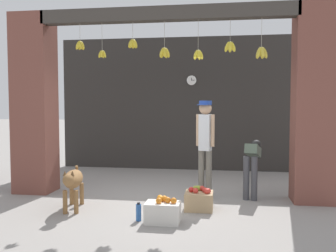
{
  "coord_description": "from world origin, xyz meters",
  "views": [
    {
      "loc": [
        1.04,
        -6.42,
        1.72
      ],
      "look_at": [
        0.0,
        0.46,
        1.29
      ],
      "focal_mm": 40.0,
      "sensor_mm": 36.0,
      "label": 1
    }
  ],
  "objects": [
    {
      "name": "ground_plane",
      "position": [
        0.0,
        0.0,
        0.0
      ],
      "size": [
        60.0,
        60.0,
        0.0
      ],
      "primitive_type": "plane",
      "color": "gray"
    },
    {
      "name": "shop_back_wall",
      "position": [
        0.0,
        3.16,
        1.69
      ],
      "size": [
        6.43,
        0.12,
        3.38
      ],
      "primitive_type": "cube",
      "color": "#2D2B28",
      "rests_on": "ground_plane"
    },
    {
      "name": "shop_pillar_left",
      "position": [
        -2.56,
        0.3,
        1.69
      ],
      "size": [
        0.7,
        0.6,
        3.38
      ],
      "primitive_type": "cube",
      "color": "brown",
      "rests_on": "ground_plane"
    },
    {
      "name": "shop_pillar_right",
      "position": [
        2.56,
        0.3,
        1.69
      ],
      "size": [
        0.7,
        0.6,
        3.38
      ],
      "primitive_type": "cube",
      "color": "brown",
      "rests_on": "ground_plane"
    },
    {
      "name": "storefront_awning",
      "position": [
        0.02,
        0.12,
        3.21
      ],
      "size": [
        4.53,
        0.28,
        0.94
      ],
      "color": "#3D3833"
    },
    {
      "name": "dog",
      "position": [
        -1.35,
        -0.79,
        0.47
      ],
      "size": [
        0.43,
        1.01,
        0.7
      ],
      "rotation": [
        0.0,
        0.0,
        -1.35
      ],
      "color": "olive",
      "rests_on": "ground_plane"
    },
    {
      "name": "shopkeeper",
      "position": [
        0.7,
        0.28,
        1.05
      ],
      "size": [
        0.33,
        0.31,
        1.76
      ],
      "rotation": [
        0.0,
        0.0,
        2.86
      ],
      "color": "#6B665B",
      "rests_on": "ground_plane"
    },
    {
      "name": "worker_stooping",
      "position": [
        1.55,
        0.44,
        0.67
      ],
      "size": [
        0.36,
        0.77,
        1.01
      ],
      "rotation": [
        0.0,
        0.0,
        -0.23
      ],
      "color": "#424247",
      "rests_on": "ground_plane"
    },
    {
      "name": "fruit_crate_oranges",
      "position": [
        0.18,
        -1.22,
        0.16
      ],
      "size": [
        0.49,
        0.33,
        0.38
      ],
      "color": "silver",
      "rests_on": "ground_plane"
    },
    {
      "name": "fruit_crate_apples",
      "position": [
        0.65,
        -0.48,
        0.16
      ],
      "size": [
        0.44,
        0.41,
        0.37
      ],
      "color": "tan",
      "rests_on": "ground_plane"
    },
    {
      "name": "water_bottle",
      "position": [
        -0.19,
        -1.18,
        0.13
      ],
      "size": [
        0.08,
        0.08,
        0.27
      ],
      "color": "#2D60AD",
      "rests_on": "ground_plane"
    },
    {
      "name": "wall_clock",
      "position": [
        0.21,
        3.08,
        2.29
      ],
      "size": [
        0.26,
        0.03,
        0.26
      ],
      "color": "black"
    }
  ]
}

